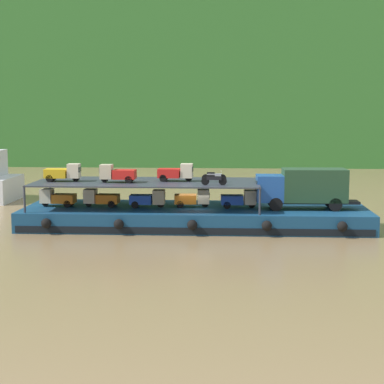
# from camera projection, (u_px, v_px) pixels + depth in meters

# --- Properties ---
(ground_plane) EXTENTS (400.00, 400.00, 0.00)m
(ground_plane) POSITION_uv_depth(u_px,v_px,m) (195.00, 226.00, 48.92)
(ground_plane) COLOR olive
(hillside_far_bank) EXTENTS (115.07, 41.27, 36.75)m
(hillside_far_bank) POSITION_uv_depth(u_px,v_px,m) (215.00, 46.00, 114.43)
(hillside_far_bank) COLOR #33702D
(hillside_far_bank) RESTS_ON ground
(cargo_barge) EXTENTS (26.64, 8.25, 1.50)m
(cargo_barge) POSITION_uv_depth(u_px,v_px,m) (195.00, 217.00, 48.79)
(cargo_barge) COLOR navy
(cargo_barge) RESTS_ON ground
(covered_lorry) EXTENTS (7.90, 2.45, 3.10)m
(covered_lorry) POSITION_uv_depth(u_px,v_px,m) (304.00, 187.00, 47.65)
(covered_lorry) COLOR #1E4C99
(covered_lorry) RESTS_ON cargo_barge
(cargo_rack) EXTENTS (17.44, 6.86, 2.00)m
(cargo_rack) POSITION_uv_depth(u_px,v_px,m) (147.00, 182.00, 48.69)
(cargo_rack) COLOR #2D333D
(cargo_rack) RESTS_ON cargo_barge
(mini_truck_lower_stern) EXTENTS (2.79, 1.29, 1.38)m
(mini_truck_lower_stern) POSITION_uv_depth(u_px,v_px,m) (57.00, 198.00, 49.10)
(mini_truck_lower_stern) COLOR orange
(mini_truck_lower_stern) RESTS_ON cargo_barge
(mini_truck_lower_aft) EXTENTS (2.79, 1.28, 1.38)m
(mini_truck_lower_aft) POSITION_uv_depth(u_px,v_px,m) (101.00, 198.00, 48.98)
(mini_truck_lower_aft) COLOR orange
(mini_truck_lower_aft) RESTS_ON cargo_barge
(mini_truck_lower_mid) EXTENTS (2.74, 1.20, 1.38)m
(mini_truck_lower_mid) POSITION_uv_depth(u_px,v_px,m) (148.00, 199.00, 48.55)
(mini_truck_lower_mid) COLOR #1E47B7
(mini_truck_lower_mid) RESTS_ON cargo_barge
(mini_truck_lower_fore) EXTENTS (2.79, 1.29, 1.38)m
(mini_truck_lower_fore) POSITION_uv_depth(u_px,v_px,m) (193.00, 198.00, 48.78)
(mini_truck_lower_fore) COLOR orange
(mini_truck_lower_fore) RESTS_ON cargo_barge
(mini_truck_lower_bow) EXTENTS (2.79, 1.28, 1.38)m
(mini_truck_lower_bow) POSITION_uv_depth(u_px,v_px,m) (239.00, 199.00, 48.41)
(mini_truck_lower_bow) COLOR #1E47B7
(mini_truck_lower_bow) RESTS_ON cargo_barge
(mini_truck_upper_stern) EXTENTS (2.76, 1.23, 1.38)m
(mini_truck_upper_stern) POSITION_uv_depth(u_px,v_px,m) (63.00, 173.00, 48.70)
(mini_truck_upper_stern) COLOR gold
(mini_truck_upper_stern) RESTS_ON cargo_rack
(mini_truck_upper_mid) EXTENTS (2.75, 1.22, 1.38)m
(mini_truck_upper_mid) POSITION_uv_depth(u_px,v_px,m) (117.00, 174.00, 47.96)
(mini_truck_upper_mid) COLOR red
(mini_truck_upper_mid) RESTS_ON cargo_rack
(mini_truck_upper_fore) EXTENTS (2.78, 1.28, 1.38)m
(mini_truck_upper_fore) POSITION_uv_depth(u_px,v_px,m) (176.00, 172.00, 48.83)
(mini_truck_upper_fore) COLOR red
(mini_truck_upper_fore) RESTS_ON cargo_rack
(motorcycle_upper_port) EXTENTS (1.90, 0.55, 0.87)m
(motorcycle_upper_port) POSITION_uv_depth(u_px,v_px,m) (214.00, 179.00, 46.29)
(motorcycle_upper_port) COLOR black
(motorcycle_upper_port) RESTS_ON cargo_rack
(motorcycle_upper_centre) EXTENTS (1.90, 0.55, 0.87)m
(motorcycle_upper_centre) POSITION_uv_depth(u_px,v_px,m) (214.00, 176.00, 48.33)
(motorcycle_upper_centre) COLOR black
(motorcycle_upper_centre) RESTS_ON cargo_rack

